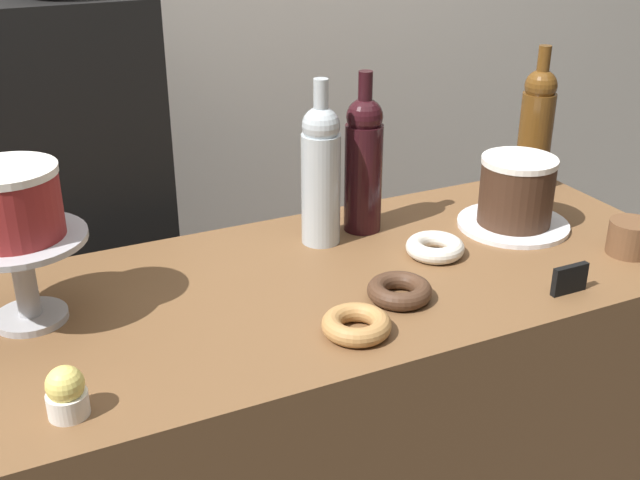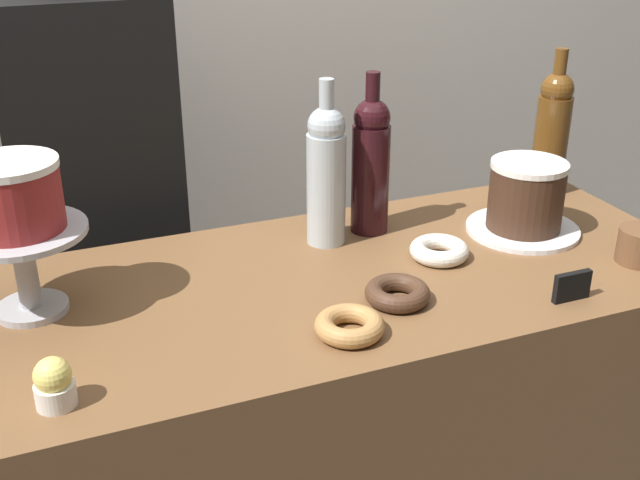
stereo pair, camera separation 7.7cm
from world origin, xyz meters
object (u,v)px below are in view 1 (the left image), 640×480
wine_bottle_amber (536,126)px  donut_chocolate (400,291)px  chocolate_round_cake (517,190)px  barista_figure (91,252)px  cake_stand_pedestal (22,264)px  cupcake_lemon (66,393)px  cookie_stack (630,237)px  donut_maple (356,325)px  wine_bottle_dark_red (364,162)px  white_layer_cake (11,202)px  price_sign_chalkboard (570,279)px  donut_sugar (436,248)px  wine_bottle_clear (321,173)px

wine_bottle_amber → donut_chocolate: bearing=-148.7°
chocolate_round_cake → donut_chocolate: (-0.37, -0.16, -0.06)m
barista_figure → cake_stand_pedestal: bearing=-109.9°
cupcake_lemon → donut_chocolate: cupcake_lemon is taller
barista_figure → cookie_stack: bearing=-38.3°
wine_bottle_amber → donut_maple: bearing=-149.0°
wine_bottle_dark_red → donut_chocolate: (-0.08, -0.29, -0.13)m
wine_bottle_amber → cupcake_lemon: (-1.12, -0.42, -0.11)m
white_layer_cake → donut_chocolate: bearing=-18.9°
wine_bottle_amber → barista_figure: size_ratio=0.20×
chocolate_round_cake → cookie_stack: chocolate_round_cake is taller
cake_stand_pedestal → donut_chocolate: cake_stand_pedestal is taller
donut_chocolate → wine_bottle_amber: bearing=31.3°
chocolate_round_cake → donut_chocolate: bearing=-156.1°
wine_bottle_amber → price_sign_chalkboard: size_ratio=4.65×
wine_bottle_amber → price_sign_chalkboard: (-0.27, -0.44, -0.12)m
white_layer_cake → barista_figure: 0.60m
wine_bottle_amber → donut_sugar: (-0.40, -0.22, -0.13)m
donut_chocolate → cake_stand_pedestal: bearing=161.1°
chocolate_round_cake → wine_bottle_clear: 0.41m
cake_stand_pedestal → price_sign_chalkboard: 0.91m
wine_bottle_clear → wine_bottle_dark_red: 0.10m
donut_sugar → cookie_stack: (0.34, -0.15, 0.02)m
wine_bottle_dark_red → donut_sugar: bearing=-68.9°
white_layer_cake → cupcake_lemon: white_layer_cake is taller
wine_bottle_clear → price_sign_chalkboard: wine_bottle_clear is taller
white_layer_cake → donut_chocolate: size_ratio=1.37×
donut_maple → price_sign_chalkboard: bearing=-5.7°
cake_stand_pedestal → donut_sugar: bearing=-6.4°
wine_bottle_clear → wine_bottle_dark_red: bearing=10.1°
cake_stand_pedestal → chocolate_round_cake: size_ratio=1.41×
white_layer_cake → cookie_stack: size_ratio=1.83×
cake_stand_pedestal → wine_bottle_dark_red: bearing=7.8°
white_layer_cake → cupcake_lemon: (0.01, -0.28, -0.17)m
chocolate_round_cake → wine_bottle_dark_red: wine_bottle_dark_red is taller
cake_stand_pedestal → price_sign_chalkboard: (0.86, -0.31, -0.08)m
cake_stand_pedestal → cupcake_lemon: (0.01, -0.28, -0.07)m
donut_maple → barista_figure: bearing=111.2°
wine_bottle_clear → donut_chocolate: size_ratio=2.91×
wine_bottle_amber → barista_figure: (-0.96, 0.34, -0.26)m
donut_maple → donut_chocolate: size_ratio=1.00×
white_layer_cake → cupcake_lemon: size_ratio=2.06×
donut_sugar → chocolate_round_cake: bearing=12.3°
white_layer_cake → donut_chocolate: 0.64m
wine_bottle_dark_red → barista_figure: bearing=141.8°
donut_maple → chocolate_round_cake: bearing=25.3°
wine_bottle_dark_red → donut_sugar: size_ratio=2.91×
wine_bottle_clear → donut_chocolate: wine_bottle_clear is taller
chocolate_round_cake → cookie_stack: (0.12, -0.20, -0.05)m
cookie_stack → donut_sugar: bearing=156.2°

